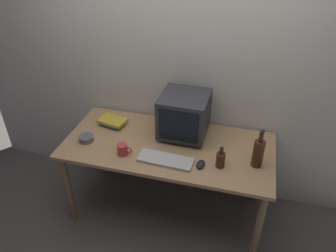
% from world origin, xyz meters
% --- Properties ---
extents(ground_plane, '(6.00, 6.00, 0.00)m').
position_xyz_m(ground_plane, '(0.00, 0.00, 0.00)').
color(ground_plane, '#56514C').
extents(back_wall, '(4.00, 0.08, 2.50)m').
position_xyz_m(back_wall, '(0.00, 0.45, 1.25)').
color(back_wall, silver).
rests_on(back_wall, ground).
extents(desk, '(1.69, 0.78, 0.75)m').
position_xyz_m(desk, '(0.00, 0.00, 0.67)').
color(desk, tan).
rests_on(desk, ground).
extents(crt_monitor, '(0.39, 0.39, 0.37)m').
position_xyz_m(crt_monitor, '(0.09, 0.18, 0.95)').
color(crt_monitor, '#333338').
rests_on(crt_monitor, desk).
extents(keyboard, '(0.43, 0.17, 0.02)m').
position_xyz_m(keyboard, '(0.04, -0.21, 0.76)').
color(keyboard, beige).
rests_on(keyboard, desk).
extents(computer_mouse, '(0.07, 0.11, 0.04)m').
position_xyz_m(computer_mouse, '(0.30, -0.20, 0.77)').
color(computer_mouse, black).
rests_on(computer_mouse, desk).
extents(bottle_tall, '(0.08, 0.08, 0.32)m').
position_xyz_m(bottle_tall, '(0.70, -0.07, 0.87)').
color(bottle_tall, '#472314').
rests_on(bottle_tall, desk).
extents(bottle_short, '(0.07, 0.07, 0.18)m').
position_xyz_m(bottle_short, '(0.44, -0.16, 0.82)').
color(bottle_short, '#472314').
rests_on(bottle_short, desk).
extents(book_stack, '(0.26, 0.19, 0.06)m').
position_xyz_m(book_stack, '(-0.55, 0.15, 0.79)').
color(book_stack, '#28569E').
rests_on(book_stack, desk).
extents(mug, '(0.12, 0.08, 0.09)m').
position_xyz_m(mug, '(-0.30, -0.21, 0.80)').
color(mug, '#CC383D').
rests_on(mug, desk).
extents(cd_spindle, '(0.12, 0.12, 0.04)m').
position_xyz_m(cd_spindle, '(-0.66, -0.13, 0.78)').
color(cd_spindle, '#595B66').
rests_on(cd_spindle, desk).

